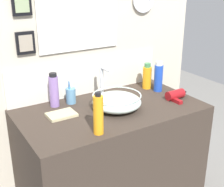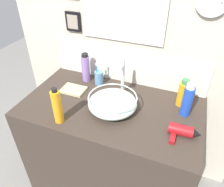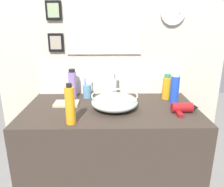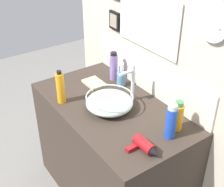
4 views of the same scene
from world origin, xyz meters
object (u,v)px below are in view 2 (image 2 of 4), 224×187
hair_drier (183,131)px  shampoo_bottle (57,107)px  faucet (122,76)px  toothbrush_cup (99,78)px  glass_bowl_sink (113,103)px  soap_dispenser (183,93)px  hand_towel (73,90)px  lotion_bottle (86,68)px  spray_bottle (188,100)px

hair_drier → shampoo_bottle: (-0.70, -0.15, 0.08)m
faucet → toothbrush_cup: faucet is taller
glass_bowl_sink → faucet: (-0.00, 0.18, 0.10)m
soap_dispenser → hand_towel: size_ratio=1.13×
glass_bowl_sink → toothbrush_cup: toothbrush_cup is taller
faucet → lotion_bottle: (-0.32, 0.08, -0.05)m
faucet → shampoo_bottle: faucet is taller
glass_bowl_sink → spray_bottle: spray_bottle is taller
faucet → spray_bottle: (0.44, -0.05, -0.05)m
glass_bowl_sink → soap_dispenser: (0.40, 0.21, 0.04)m
faucet → hair_drier: (0.45, -0.25, -0.12)m
faucet → spray_bottle: bearing=-6.9°
faucet → hand_towel: size_ratio=1.58×
glass_bowl_sink → hand_towel: size_ratio=1.82×
glass_bowl_sink → shampoo_bottle: shampoo_bottle is taller
spray_bottle → shampoo_bottle: (-0.69, -0.34, 0.00)m
lotion_bottle → hand_towel: (-0.02, -0.16, -0.10)m
hair_drier → spray_bottle: size_ratio=0.78×
glass_bowl_sink → shampoo_bottle: 0.34m
soap_dispenser → shampoo_bottle: (-0.66, -0.43, 0.02)m
lotion_bottle → toothbrush_cup: bearing=-5.0°
glass_bowl_sink → hair_drier: bearing=-8.9°
glass_bowl_sink → lotion_bottle: size_ratio=1.39×
faucet → soap_dispenser: (0.40, 0.04, -0.06)m
hair_drier → hand_towel: 0.80m
glass_bowl_sink → lotion_bottle: 0.41m
soap_dispenser → hair_drier: bearing=-81.3°
hair_drier → shampoo_bottle: 0.72m
faucet → hair_drier: bearing=-28.9°
glass_bowl_sink → toothbrush_cup: 0.32m
hair_drier → spray_bottle: 0.21m
toothbrush_cup → hand_towel: toothbrush_cup is taller
glass_bowl_sink → lotion_bottle: (-0.32, 0.26, 0.06)m
faucet → soap_dispenser: faucet is taller
glass_bowl_sink → faucet: faucet is taller
toothbrush_cup → hand_towel: (-0.14, -0.15, -0.05)m
hair_drier → spray_bottle: spray_bottle is taller
faucet → hand_towel: (-0.34, -0.08, -0.15)m
glass_bowl_sink → hand_towel: bearing=164.9°
shampoo_bottle → hand_towel: size_ratio=1.39×
faucet → hair_drier: 0.53m
hand_towel → lotion_bottle: bearing=81.8°
glass_bowl_sink → spray_bottle: size_ratio=1.39×
soap_dispenser → glass_bowl_sink: bearing=-152.2°
soap_dispenser → spray_bottle: spray_bottle is taller
spray_bottle → soap_dispenser: bearing=110.6°
hair_drier → toothbrush_cup: bearing=154.2°
soap_dispenser → shampoo_bottle: shampoo_bottle is taller
hair_drier → shampoo_bottle: size_ratio=0.74×
lotion_bottle → shampoo_bottle: (0.06, -0.48, 0.00)m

